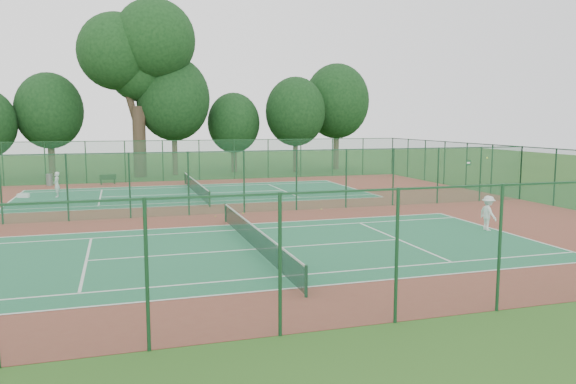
% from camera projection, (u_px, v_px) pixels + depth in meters
% --- Properties ---
extents(ground, '(120.00, 120.00, 0.00)m').
position_uv_depth(ground, '(217.00, 214.00, 31.07)').
color(ground, '#254D18').
rests_on(ground, ground).
extents(red_pad, '(40.00, 36.00, 0.01)m').
position_uv_depth(red_pad, '(217.00, 214.00, 31.07)').
color(red_pad, maroon).
rests_on(red_pad, ground).
extents(court_near, '(23.77, 10.97, 0.01)m').
position_uv_depth(court_near, '(255.00, 249.00, 22.53)').
color(court_near, '#216945').
rests_on(court_near, red_pad).
extents(court_far, '(23.77, 10.97, 0.01)m').
position_uv_depth(court_far, '(196.00, 194.00, 39.61)').
color(court_far, '#1F6344').
rests_on(court_far, red_pad).
extents(fence_north, '(40.00, 0.09, 3.50)m').
position_uv_depth(fence_north, '(181.00, 160.00, 47.94)').
color(fence_north, '#1B522D').
rests_on(fence_north, ground).
extents(fence_south, '(40.00, 0.09, 3.50)m').
position_uv_depth(fence_south, '(340.00, 260.00, 13.76)').
color(fence_south, '#16442B').
rests_on(fence_south, ground).
extents(fence_east, '(0.09, 36.00, 3.50)m').
position_uv_depth(fence_east, '(521.00, 173.00, 36.59)').
color(fence_east, '#194B2E').
rests_on(fence_east, ground).
extents(fence_divider, '(40.00, 0.09, 3.50)m').
position_uv_depth(fence_divider, '(217.00, 183.00, 30.85)').
color(fence_divider, '#1C542F').
rests_on(fence_divider, ground).
extents(tennis_net_near, '(0.10, 12.90, 0.97)m').
position_uv_depth(tennis_net_near, '(255.00, 236.00, 22.46)').
color(tennis_net_near, '#133520').
rests_on(tennis_net_near, ground).
extents(tennis_net_far, '(0.10, 12.90, 0.97)m').
position_uv_depth(tennis_net_far, '(195.00, 186.00, 39.55)').
color(tennis_net_far, '#133419').
rests_on(tennis_net_far, ground).
extents(player_near, '(0.62, 1.07, 1.64)m').
position_uv_depth(player_near, '(488.00, 213.00, 26.28)').
color(player_near, white).
rests_on(player_near, court_near).
extents(player_far, '(0.42, 0.63, 1.70)m').
position_uv_depth(player_far, '(57.00, 184.00, 37.75)').
color(player_far, silver).
rests_on(player_far, court_far).
extents(trash_bin, '(0.60, 0.60, 0.94)m').
position_uv_depth(trash_bin, '(49.00, 180.00, 44.47)').
color(trash_bin, slate).
rests_on(trash_bin, red_pad).
extents(bench, '(1.35, 0.59, 0.81)m').
position_uv_depth(bench, '(108.00, 179.00, 45.34)').
color(bench, black).
rests_on(bench, red_pad).
extents(kit_bag, '(0.80, 0.45, 0.28)m').
position_uv_depth(kit_bag, '(23.00, 196.00, 37.51)').
color(kit_bag, silver).
rests_on(kit_bag, red_pad).
extents(stray_ball_a, '(0.07, 0.07, 0.07)m').
position_uv_depth(stray_ball_a, '(243.00, 213.00, 31.08)').
color(stray_ball_a, '#AFCF30').
rests_on(stray_ball_a, red_pad).
extents(stray_ball_b, '(0.07, 0.07, 0.07)m').
position_uv_depth(stray_ball_b, '(321.00, 209.00, 32.55)').
color(stray_ball_b, '#EDF238').
rests_on(stray_ball_b, red_pad).
extents(stray_ball_c, '(0.07, 0.07, 0.07)m').
position_uv_depth(stray_ball_c, '(215.00, 216.00, 30.10)').
color(stray_ball_c, yellow).
rests_on(stray_ball_c, red_pad).
extents(big_tree, '(10.39, 7.60, 15.96)m').
position_uv_depth(big_tree, '(138.00, 51.00, 50.31)').
color(big_tree, '#33281C').
rests_on(big_tree, ground).
extents(evergreen_row, '(39.00, 5.00, 12.00)m').
position_uv_depth(evergreen_row, '(180.00, 174.00, 54.24)').
color(evergreen_row, black).
rests_on(evergreen_row, ground).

